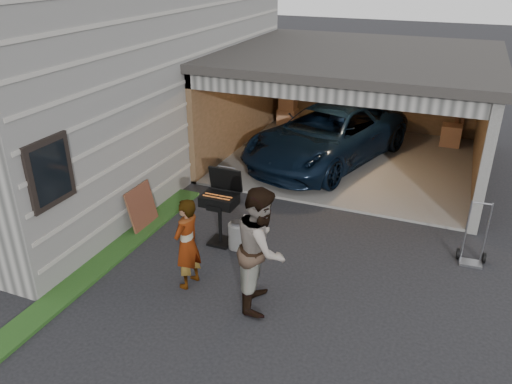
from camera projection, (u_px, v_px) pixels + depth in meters
The scene contains 11 objects.
ground at pixel (220, 286), 8.41m from camera, with size 80.00×80.00×0.00m, color black.
house at pixel (73, 55), 12.63m from camera, with size 7.00×11.00×5.50m, color #474744.
groundcover_strip at pixel (73, 287), 8.34m from camera, with size 0.50×8.00×0.06m, color #193814.
garage at pixel (358, 90), 13.02m from camera, with size 6.80×6.30×2.90m.
minivan at pixel (327, 137), 13.09m from camera, with size 2.40×5.20×1.45m, color black.
woman at pixel (187, 244), 8.12m from camera, with size 0.58×0.38×1.59m, color #A1ABCB.
man at pixel (261, 248), 7.60m from camera, with size 0.98×0.76×2.02m, color #3E2418.
bbq_grill at pixel (220, 202), 9.34m from camera, with size 0.66×0.58×1.46m.
propane_tank at pixel (237, 236), 9.42m from camera, with size 0.33×0.33×0.50m, color #B6B6B1.
plywood_panel at pixel (142, 208), 10.06m from camera, with size 0.04×0.80×0.90m, color #4F261B.
hand_truck at pixel (472, 251), 8.98m from camera, with size 0.50×0.38×1.20m.
Camera 1 is at (3.19, -6.16, 5.05)m, focal length 35.00 mm.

